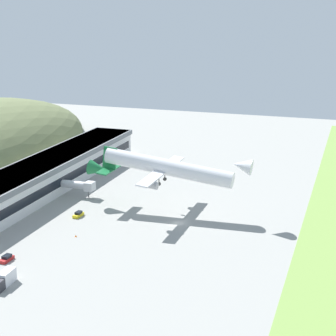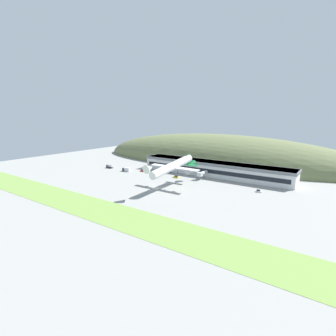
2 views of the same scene
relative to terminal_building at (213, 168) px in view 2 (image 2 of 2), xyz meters
name	(u,v)px [view 2 (image 2 of 2)]	position (x,y,z in m)	size (l,w,h in m)	color
ground_plane	(156,188)	(-14.42, -52.90, -5.94)	(364.82, 364.82, 0.00)	gray
grass_strip_foreground	(98,209)	(-14.42, -98.88, -5.90)	(328.34, 22.81, 0.08)	#759947
hill_backdrop	(217,162)	(-22.81, 55.74, -5.94)	(271.62, 87.54, 53.50)	#667047
terminal_building	(213,168)	(0.00, 0.00, 0.00)	(117.73, 17.07, 10.47)	silver
jetway_0	(202,173)	(-1.73, -14.51, -1.95)	(3.38, 11.65, 5.43)	silver
cargo_airplane	(173,166)	(-5.66, -45.92, 7.98)	(34.43, 52.41, 10.64)	silver
service_car_0	(176,177)	(-18.81, -22.76, -5.29)	(4.28, 1.92, 1.57)	gold
service_car_1	(143,171)	(-52.53, -20.50, -5.32)	(4.22, 2.03, 1.50)	#B21E1E
service_car_2	(259,191)	(41.27, -24.41, -5.33)	(3.75, 2.06, 1.46)	silver
fuel_truck	(110,166)	(-84.96, -26.26, -4.51)	(6.79, 2.24, 3.01)	#333338
box_truck	(126,170)	(-63.74, -27.68, -4.43)	(7.21, 2.61, 3.17)	#333338
traffic_cone_0	(155,177)	(-33.19, -29.46, -5.66)	(0.52, 0.52, 0.58)	orange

